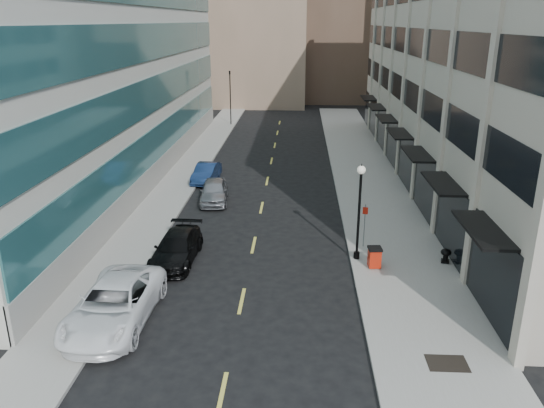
# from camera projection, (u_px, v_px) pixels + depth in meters

# --- Properties ---
(sidewalk_right) EXTENTS (5.00, 80.00, 0.15)m
(sidewalk_right) POSITION_uv_depth(u_px,v_px,m) (379.00, 209.00, 33.64)
(sidewalk_right) COLOR gray
(sidewalk_right) RESTS_ON ground
(sidewalk_left) EXTENTS (3.00, 80.00, 0.15)m
(sidewalk_left) POSITION_uv_depth(u_px,v_px,m) (162.00, 205.00, 34.34)
(sidewalk_left) COLOR gray
(sidewalk_left) RESTS_ON ground
(building_right) EXTENTS (15.30, 46.50, 18.25)m
(building_right) POSITION_uv_depth(u_px,v_px,m) (510.00, 57.00, 36.85)
(building_right) COLOR #B1AA96
(building_right) RESTS_ON ground
(building_left) EXTENTS (16.14, 46.00, 20.00)m
(building_left) POSITION_uv_depth(u_px,v_px,m) (47.00, 41.00, 38.16)
(building_left) COLOR beige
(building_left) RESTS_ON ground
(skyline_tan_near) EXTENTS (14.00, 18.00, 28.00)m
(skyline_tan_near) POSITION_uv_depth(u_px,v_px,m) (257.00, 1.00, 74.93)
(skyline_tan_near) COLOR #977963
(skyline_tan_near) RESTS_ON ground
(skyline_tan_far) EXTENTS (12.00, 14.00, 22.00)m
(skyline_tan_far) POSITION_uv_depth(u_px,v_px,m) (200.00, 23.00, 85.84)
(skyline_tan_far) COLOR #977963
(skyline_tan_far) RESTS_ON ground
(skyline_stone) EXTENTS (10.00, 14.00, 20.00)m
(skyline_stone) POSITION_uv_depth(u_px,v_px,m) (414.00, 31.00, 73.27)
(skyline_stone) COLOR #B1AA96
(skyline_stone) RESTS_ON ground
(grate_far) EXTENTS (1.40, 1.00, 0.01)m
(grate_far) POSITION_uv_depth(u_px,v_px,m) (447.00, 363.00, 18.33)
(grate_far) COLOR black
(grate_far) RESTS_ON sidewalk_right
(road_centerline) EXTENTS (0.15, 68.20, 0.01)m
(road_centerline) POSITION_uv_depth(u_px,v_px,m) (258.00, 224.00, 31.21)
(road_centerline) COLOR #D8CC4C
(road_centerline) RESTS_ON ground
(traffic_signal) EXTENTS (0.66, 0.66, 6.98)m
(traffic_signal) POSITION_uv_depth(u_px,v_px,m) (230.00, 74.00, 58.85)
(traffic_signal) COLOR black
(traffic_signal) RESTS_ON ground
(car_white_van) EXTENTS (2.96, 6.15, 1.69)m
(car_white_van) POSITION_uv_depth(u_px,v_px,m) (114.00, 304.00, 20.79)
(car_white_van) COLOR white
(car_white_van) RESTS_ON ground
(car_black_pickup) EXTENTS (2.11, 4.89, 1.40)m
(car_black_pickup) POSITION_uv_depth(u_px,v_px,m) (177.00, 248.00, 26.26)
(car_black_pickup) COLOR black
(car_black_pickup) RESTS_ON ground
(car_silver_sedan) EXTENTS (2.19, 4.51, 1.48)m
(car_silver_sedan) POSITION_uv_depth(u_px,v_px,m) (214.00, 191.00, 34.90)
(car_silver_sedan) COLOR gray
(car_silver_sedan) RESTS_ON ground
(car_blue_sedan) EXTENTS (1.78, 4.23, 1.36)m
(car_blue_sedan) POSITION_uv_depth(u_px,v_px,m) (206.00, 173.00, 39.31)
(car_blue_sedan) COLOR navy
(car_blue_sedan) RESTS_ON ground
(trash_bin) EXTENTS (0.68, 0.74, 1.03)m
(trash_bin) POSITION_uv_depth(u_px,v_px,m) (374.00, 257.00, 25.30)
(trash_bin) COLOR #B7200C
(trash_bin) RESTS_ON sidewalk_right
(lamppost) EXTENTS (0.41, 0.41, 4.88)m
(lamppost) POSITION_uv_depth(u_px,v_px,m) (359.00, 204.00, 25.50)
(lamppost) COLOR black
(lamppost) RESTS_ON sidewalk_right
(sign_post) EXTENTS (0.27, 0.10, 2.33)m
(sign_post) POSITION_uv_depth(u_px,v_px,m) (365.00, 219.00, 27.36)
(sign_post) COLOR slate
(sign_post) RESTS_ON sidewalk_right
(urn_planter) EXTENTS (0.52, 0.52, 0.71)m
(urn_planter) POSITION_uv_depth(u_px,v_px,m) (446.00, 254.00, 25.86)
(urn_planter) COLOR black
(urn_planter) RESTS_ON sidewalk_right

